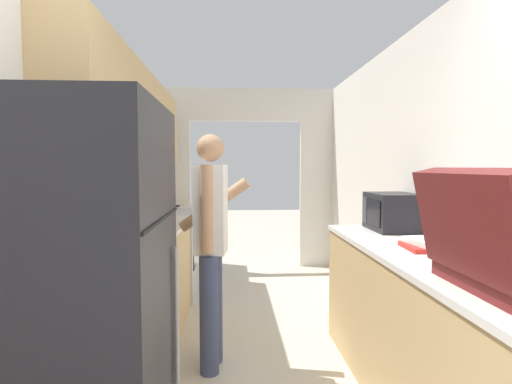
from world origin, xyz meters
The scene contains 12 objects.
wall_left centered at (-1.17, 2.13, 1.51)m, with size 0.38×7.01×2.50m.
wall_right centered at (1.25, 1.70, 1.25)m, with size 0.06×7.01×2.50m.
wall_far_with_doorway centered at (0.00, 4.64, 1.43)m, with size 2.84×0.06×2.50m.
counter_left centered at (-0.92, 2.44, 0.47)m, with size 0.62×3.19×0.93m.
counter_right centered at (0.92, 1.18, 0.46)m, with size 0.62×2.29×0.93m.
refrigerator centered at (-0.85, 0.68, 0.84)m, with size 0.77×0.80×1.68m.
range_oven centered at (-0.91, 3.46, 0.47)m, with size 0.66×0.77×1.07m.
person centered at (-0.34, 1.80, 0.88)m, with size 0.53×0.41×1.64m.
suitcase centered at (0.85, 0.49, 1.09)m, with size 0.51×0.66×0.49m.
microwave centered at (1.04, 2.03, 1.07)m, with size 0.33×0.45×0.29m.
book_stack centered at (0.95, 1.32, 0.96)m, with size 0.25×0.29×0.06m.
knife centered at (-0.88, 4.00, 0.94)m, with size 0.17×0.32×0.02m.
Camera 1 is at (-0.20, -0.95, 1.42)m, focal length 28.00 mm.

